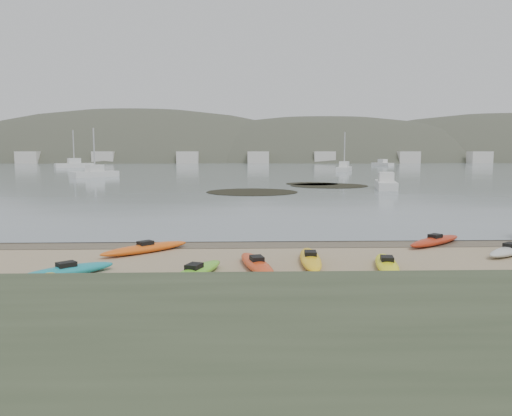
{
  "coord_description": "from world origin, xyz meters",
  "views": [
    {
      "loc": [
        -0.67,
        -21.32,
        3.91
      ],
      "look_at": [
        0.0,
        0.0,
        1.5
      ],
      "focal_mm": 35.0,
      "sensor_mm": 36.0,
      "label": 1
    }
  ],
  "objects": [
    {
      "name": "ground",
      "position": [
        0.0,
        0.0,
        0.0
      ],
      "size": [
        600.0,
        600.0,
        0.0
      ],
      "primitive_type": "plane",
      "color": "tan",
      "rests_on": "ground"
    },
    {
      "name": "wet_sand",
      "position": [
        0.0,
        -0.3,
        0.0
      ],
      "size": [
        60.0,
        60.0,
        0.0
      ],
      "primitive_type": "plane",
      "color": "brown",
      "rests_on": "ground"
    },
    {
      "name": "water",
      "position": [
        0.0,
        300.0,
        0.01
      ],
      "size": [
        1200.0,
        1200.0,
        0.0
      ],
      "primitive_type": "plane",
      "color": "slate",
      "rests_on": "ground"
    },
    {
      "name": "kayaks",
      "position": [
        -0.56,
        -4.29,
        0.17
      ],
      "size": [
        23.05,
        9.58,
        0.34
      ],
      "color": "orange",
      "rests_on": "ground"
    },
    {
      "name": "kelp_mats",
      "position": [
        5.58,
        32.47,
        0.03
      ],
      "size": [
        17.84,
        19.51,
        0.04
      ],
      "color": "black",
      "rests_on": "water"
    },
    {
      "name": "moored_boats",
      "position": [
        -4.96,
        80.98,
        0.54
      ],
      "size": [
        86.0,
        90.63,
        1.25
      ],
      "color": "silver",
      "rests_on": "ground"
    },
    {
      "name": "far_hills",
      "position": [
        39.38,
        193.97,
        -15.93
      ],
      "size": [
        550.0,
        135.0,
        80.0
      ],
      "color": "#384235",
      "rests_on": "ground"
    },
    {
      "name": "far_town",
      "position": [
        6.0,
        145.0,
        2.0
      ],
      "size": [
        199.0,
        5.0,
        4.0
      ],
      "color": "beige",
      "rests_on": "ground"
    }
  ]
}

